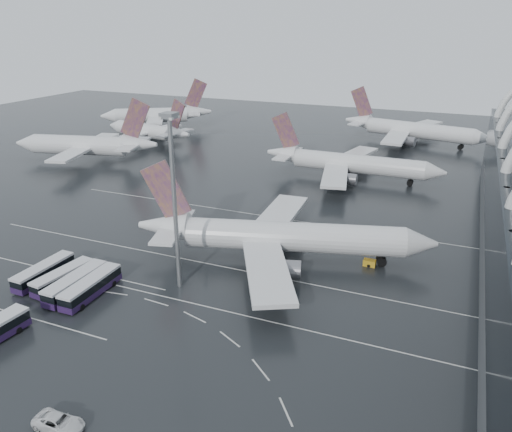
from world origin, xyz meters
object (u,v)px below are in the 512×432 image
at_px(airliner_gate_b, 349,164).
at_px(bus_row_near_b, 63,277).
at_px(gse_cart_belly_a, 370,263).
at_px(bus_row_near_c, 76,283).
at_px(jet_remote_mid, 149,131).
at_px(bus_row_near_d, 91,287).
at_px(gse_cart_belly_e, 365,241).
at_px(airliner_main, 279,237).
at_px(jet_remote_west, 88,146).
at_px(bus_row_near_a, 44,272).
at_px(floodlight_mast, 173,182).
at_px(van_curve_a, 59,423).
at_px(gse_cart_belly_b, 370,241).
at_px(airliner_gate_c, 411,130).
at_px(jet_remote_far, 159,115).

height_order(airliner_gate_b, bus_row_near_b, airliner_gate_b).
bearing_deg(gse_cart_belly_a, bus_row_near_c, -146.29).
relative_size(airliner_gate_b, gse_cart_belly_a, 22.72).
bearing_deg(jet_remote_mid, bus_row_near_b, 126.73).
relative_size(bus_row_near_d, gse_cart_belly_e, 6.48).
xyz_separation_m(airliner_main, jet_remote_west, (-84.14, 44.23, 0.64)).
bearing_deg(bus_row_near_a, floodlight_mast, -70.86).
bearing_deg(gse_cart_belly_e, van_curve_a, -108.78).
xyz_separation_m(airliner_main, gse_cart_belly_a, (17.15, 4.45, -4.31)).
bearing_deg(bus_row_near_b, airliner_gate_b, -14.67).
height_order(bus_row_near_c, bus_row_near_d, bus_row_near_c).
distance_m(bus_row_near_a, gse_cart_belly_b, 64.81).
bearing_deg(gse_cart_belly_b, bus_row_near_a, -142.99).
xyz_separation_m(bus_row_near_b, floodlight_mast, (19.26, 7.95, 17.77)).
bearing_deg(gse_cart_belly_a, airliner_gate_c, 93.01).
distance_m(bus_row_near_c, floodlight_mast, 25.05).
height_order(van_curve_a, gse_cart_belly_a, van_curve_a).
distance_m(jet_remote_mid, bus_row_near_b, 111.41).
xyz_separation_m(jet_remote_west, jet_remote_far, (-10.82, 58.49, -0.16)).
height_order(jet_remote_mid, jet_remote_far, jet_remote_far).
distance_m(airliner_gate_c, gse_cart_belly_a, 110.31).
bearing_deg(bus_row_near_d, gse_cart_belly_e, -45.49).
bearing_deg(jet_remote_mid, bus_row_near_a, 124.63).
distance_m(gse_cart_belly_a, gse_cart_belly_e, 10.42).
xyz_separation_m(jet_remote_far, bus_row_near_c, (66.97, -128.39, -3.61)).
bearing_deg(bus_row_near_a, gse_cart_belly_b, -52.03).
bearing_deg(gse_cart_belly_a, airliner_gate_b, 107.39).
bearing_deg(airliner_gate_b, van_curve_a, -94.13).
relative_size(jet_remote_west, jet_remote_mid, 1.18).
height_order(bus_row_near_a, gse_cart_belly_b, bus_row_near_a).
bearing_deg(van_curve_a, jet_remote_west, 35.94).
xyz_separation_m(bus_row_near_c, van_curve_a, (19.95, -25.47, -0.95)).
bearing_deg(bus_row_near_c, floodlight_mast, -59.29).
bearing_deg(bus_row_near_c, airliner_gate_c, -15.28).
distance_m(airliner_gate_b, gse_cart_belly_a, 57.57).
bearing_deg(airliner_gate_b, gse_cart_belly_e, -72.27).
height_order(floodlight_mast, gse_cart_belly_a, floodlight_mast).
bearing_deg(bus_row_near_b, gse_cart_belly_a, -53.20).
height_order(bus_row_near_b, bus_row_near_c, bus_row_near_c).
bearing_deg(bus_row_near_a, jet_remote_mid, 25.21).
relative_size(airliner_main, bus_row_near_a, 4.50).
distance_m(airliner_gate_b, jet_remote_far, 104.42).
bearing_deg(floodlight_mast, airliner_gate_c, 79.65).
xyz_separation_m(van_curve_a, gse_cart_belly_b, (23.37, 65.66, -0.23)).
height_order(jet_remote_far, bus_row_near_d, jet_remote_far).
xyz_separation_m(airliner_gate_b, van_curve_a, (-8.02, -110.40, -3.79)).
bearing_deg(airliner_gate_c, floodlight_mast, -88.43).
relative_size(airliner_gate_b, floodlight_mast, 1.73).
distance_m(airliner_main, jet_remote_west, 95.06).
distance_m(bus_row_near_b, van_curve_a, 35.66).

